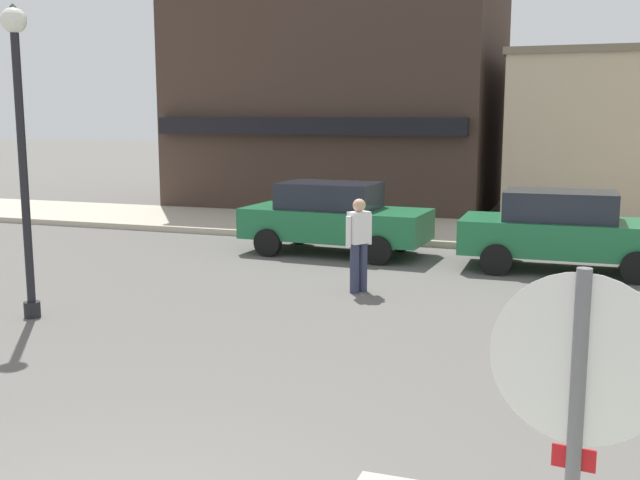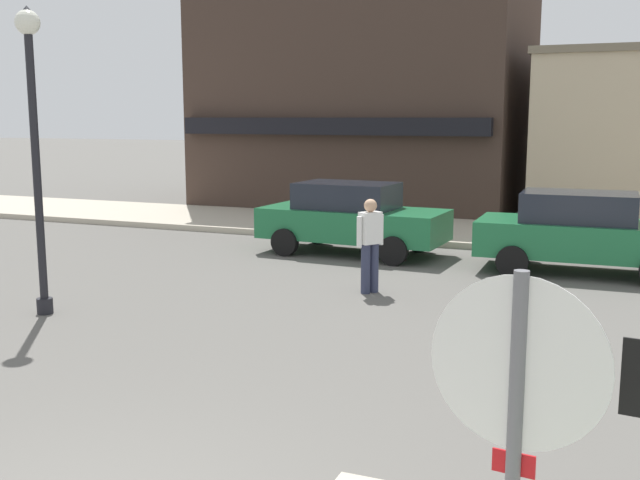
{
  "view_description": "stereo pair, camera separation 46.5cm",
  "coord_description": "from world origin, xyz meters",
  "px_view_note": "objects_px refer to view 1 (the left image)",
  "views": [
    {
      "loc": [
        3.04,
        -3.89,
        2.97
      ],
      "look_at": [
        0.07,
        4.5,
        1.5
      ],
      "focal_mm": 42.0,
      "sensor_mm": 36.0,
      "label": 1
    },
    {
      "loc": [
        3.47,
        -3.72,
        2.97
      ],
      "look_at": [
        0.07,
        4.5,
        1.5
      ],
      "focal_mm": 42.0,
      "sensor_mm": 36.0,
      "label": 2
    }
  ],
  "objects_px": {
    "parked_car_nearest": "(334,217)",
    "parked_car_second": "(565,230)",
    "stop_sign": "(575,433)",
    "lamp_post": "(20,118)",
    "pedestrian_crossing_near": "(359,242)"
  },
  "relations": [
    {
      "from": "stop_sign",
      "to": "parked_car_nearest",
      "type": "height_order",
      "value": "stop_sign"
    },
    {
      "from": "lamp_post",
      "to": "parked_car_second",
      "type": "relative_size",
      "value": 1.13
    },
    {
      "from": "stop_sign",
      "to": "lamp_post",
      "type": "height_order",
      "value": "lamp_post"
    },
    {
      "from": "parked_car_second",
      "to": "stop_sign",
      "type": "bearing_deg",
      "value": -88.42
    },
    {
      "from": "stop_sign",
      "to": "pedestrian_crossing_near",
      "type": "height_order",
      "value": "stop_sign"
    },
    {
      "from": "parked_car_second",
      "to": "pedestrian_crossing_near",
      "type": "distance_m",
      "value": 4.47
    },
    {
      "from": "pedestrian_crossing_near",
      "to": "parked_car_nearest",
      "type": "bearing_deg",
      "value": 114.91
    },
    {
      "from": "lamp_post",
      "to": "parked_car_nearest",
      "type": "xyz_separation_m",
      "value": [
        2.59,
        6.54,
        -2.15
      ]
    },
    {
      "from": "stop_sign",
      "to": "parked_car_nearest",
      "type": "distance_m",
      "value": 12.95
    },
    {
      "from": "lamp_post",
      "to": "pedestrian_crossing_near",
      "type": "distance_m",
      "value": 5.64
    },
    {
      "from": "pedestrian_crossing_near",
      "to": "stop_sign",
      "type": "bearing_deg",
      "value": -67.28
    },
    {
      "from": "lamp_post",
      "to": "pedestrian_crossing_near",
      "type": "relative_size",
      "value": 2.82
    },
    {
      "from": "stop_sign",
      "to": "parked_car_second",
      "type": "relative_size",
      "value": 0.57
    },
    {
      "from": "parked_car_nearest",
      "to": "parked_car_second",
      "type": "bearing_deg",
      "value": -3.25
    },
    {
      "from": "stop_sign",
      "to": "parked_car_nearest",
      "type": "bearing_deg",
      "value": 113.34
    }
  ]
}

